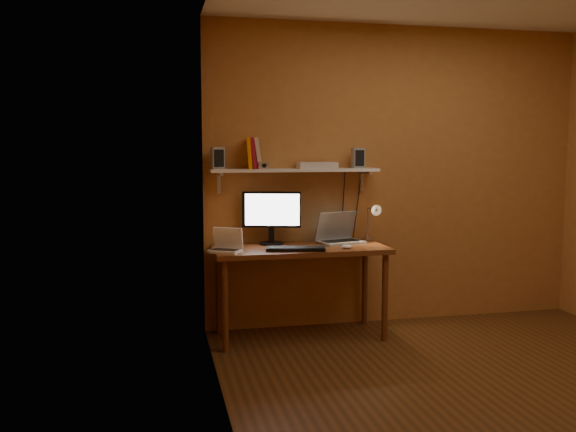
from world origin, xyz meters
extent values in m
cube|color=#5A3417|center=(0.00, 0.00, -0.01)|extent=(3.40, 3.20, 0.02)
cube|color=#B77637|center=(0.00, 1.61, 1.30)|extent=(3.40, 0.02, 2.60)
cube|color=#B77637|center=(-1.71, 0.00, 1.30)|extent=(0.02, 3.20, 2.60)
cube|color=brown|center=(-0.95, 1.28, 0.73)|extent=(1.40, 0.60, 0.04)
cylinder|color=brown|center=(-1.59, 1.04, 0.35)|extent=(0.05, 0.05, 0.71)
cylinder|color=brown|center=(-0.31, 1.04, 0.35)|extent=(0.05, 0.05, 0.71)
cylinder|color=brown|center=(-1.59, 1.52, 0.35)|extent=(0.05, 0.05, 0.71)
cylinder|color=brown|center=(-0.31, 1.52, 0.35)|extent=(0.05, 0.05, 0.71)
cube|color=white|center=(-0.95, 1.47, 1.36)|extent=(1.40, 0.25, 0.02)
cube|color=silver|center=(-1.57, 1.58, 1.26)|extent=(0.03, 0.03, 0.18)
cube|color=silver|center=(-0.33, 1.58, 1.26)|extent=(0.03, 0.03, 0.18)
cylinder|color=black|center=(-1.15, 1.46, 0.76)|extent=(0.25, 0.25, 0.01)
cube|color=black|center=(-1.15, 1.46, 0.83)|extent=(0.05, 0.05, 0.15)
cube|color=black|center=(-1.15, 1.46, 1.04)|extent=(0.48, 0.15, 0.30)
cube|color=white|center=(-1.15, 1.45, 1.04)|extent=(0.43, 0.12, 0.26)
cube|color=#909398|center=(-0.57, 1.39, 0.76)|extent=(0.41, 0.34, 0.02)
cube|color=black|center=(-0.57, 1.39, 0.77)|extent=(0.33, 0.21, 0.00)
cube|color=#909398|center=(-0.60, 1.47, 0.89)|extent=(0.37, 0.19, 0.24)
cube|color=#112337|center=(-0.60, 1.47, 0.89)|extent=(0.33, 0.16, 0.20)
cube|color=white|center=(-1.58, 1.15, 0.76)|extent=(0.29, 0.26, 0.02)
cube|color=black|center=(-1.58, 1.15, 0.77)|extent=(0.22, 0.18, 0.00)
cube|color=white|center=(-1.54, 1.21, 0.85)|extent=(0.23, 0.16, 0.16)
cube|color=black|center=(-1.54, 1.21, 0.85)|extent=(0.19, 0.13, 0.14)
cube|color=black|center=(-1.02, 1.12, 0.76)|extent=(0.48, 0.25, 0.02)
ellipsoid|color=white|center=(-0.61, 1.11, 0.77)|extent=(0.09, 0.06, 0.03)
cube|color=silver|center=(-0.29, 1.52, 0.74)|extent=(0.05, 0.06, 0.08)
cylinder|color=silver|center=(-0.29, 1.52, 0.89)|extent=(0.02, 0.02, 0.28)
cylinder|color=silver|center=(-0.29, 1.44, 1.03)|extent=(0.01, 0.16, 0.01)
cone|color=silver|center=(-0.29, 1.36, 1.03)|extent=(0.09, 0.09, 0.09)
sphere|color=#FFE0A5|center=(-0.29, 1.34, 1.03)|extent=(0.04, 0.04, 0.04)
cube|color=#909398|center=(-1.59, 1.46, 1.46)|extent=(0.11, 0.11, 0.18)
cube|color=#909398|center=(-0.40, 1.47, 1.46)|extent=(0.10, 0.10, 0.17)
cube|color=orange|center=(-1.32, 1.50, 1.50)|extent=(0.08, 0.18, 0.26)
cube|color=maroon|center=(-1.29, 1.50, 1.50)|extent=(0.09, 0.18, 0.26)
cube|color=beige|center=(-1.25, 1.50, 1.50)|extent=(0.10, 0.18, 0.26)
cube|color=silver|center=(-1.22, 1.42, 1.40)|extent=(0.10, 0.04, 0.06)
cylinder|color=black|center=(-1.22, 1.40, 1.40)|extent=(0.04, 0.02, 0.03)
cube|color=white|center=(-0.77, 1.46, 1.40)|extent=(0.33, 0.23, 0.05)
camera|label=1|loc=(-2.08, -3.45, 1.54)|focal=38.00mm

